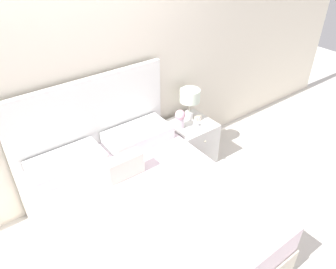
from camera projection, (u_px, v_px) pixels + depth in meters
The scene contains 8 objects.
ground_plane at pixel (100, 184), 3.68m from camera, with size 12.00×12.00×0.00m, color silver.
wall_back at pixel (80, 75), 2.99m from camera, with size 8.00×0.06×2.60m.
bed at pixel (143, 214), 2.91m from camera, with size 1.62×1.96×1.29m.
nightstand at pixel (191, 142), 3.90m from camera, with size 0.49×0.50×0.52m.
table_lamp at pixel (190, 98), 3.69m from camera, with size 0.23×0.23×0.37m.
flower_vase at pixel (180, 118), 3.62m from camera, with size 0.12×0.12×0.22m.
teacup at pixel (196, 125), 3.69m from camera, with size 0.10×0.10×0.05m.
alarm_clock at pixel (198, 118), 3.79m from camera, with size 0.07×0.05×0.06m.
Camera 1 is at (-1.02, -2.63, 2.55)m, focal length 35.00 mm.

